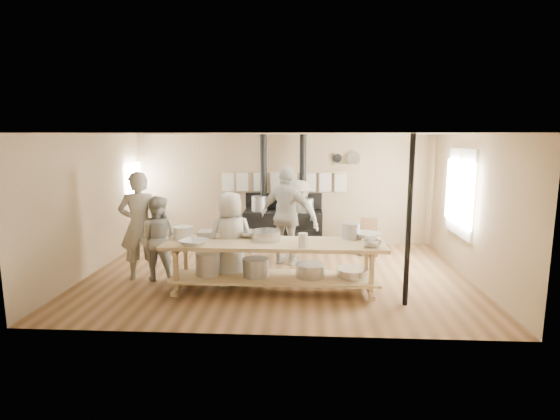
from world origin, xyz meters
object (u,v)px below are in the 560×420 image
(cook_right, at_px, (287,216))
(cook_by_window, at_px, (300,215))
(cook_far_left, at_px, (140,226))
(chair, at_px, (369,244))
(cook_center, at_px, (231,239))
(prep_table, at_px, (273,262))
(roasting_pan, at_px, (213,234))
(cook_left, at_px, (158,238))
(stove, at_px, (283,225))

(cook_right, height_order, cook_by_window, cook_right)
(cook_far_left, height_order, chair, cook_far_left)
(cook_center, bearing_deg, cook_by_window, -138.00)
(prep_table, height_order, cook_by_window, cook_by_window)
(cook_right, height_order, roasting_pan, cook_right)
(cook_right, bearing_deg, chair, -129.75)
(cook_left, relative_size, cook_center, 0.93)
(cook_right, bearing_deg, roasting_pan, 72.34)
(cook_right, bearing_deg, cook_center, 81.31)
(cook_far_left, relative_size, cook_right, 0.99)
(cook_left, bearing_deg, chair, -150.65)
(cook_far_left, relative_size, roasting_pan, 4.13)
(stove, distance_m, prep_table, 3.02)
(prep_table, bearing_deg, cook_center, 158.30)
(stove, bearing_deg, cook_far_left, -134.41)
(cook_right, bearing_deg, cook_by_window, -76.47)
(cook_left, distance_m, cook_right, 2.52)
(prep_table, height_order, cook_center, cook_center)
(chair, bearing_deg, cook_left, -150.39)
(cook_far_left, distance_m, cook_by_window, 3.61)
(stove, distance_m, cook_right, 1.47)
(cook_right, distance_m, roasting_pan, 1.79)
(cook_far_left, bearing_deg, cook_left, 167.61)
(cook_left, bearing_deg, cook_by_window, -134.31)
(chair, bearing_deg, cook_by_window, 172.03)
(prep_table, bearing_deg, cook_far_left, 167.50)
(stove, relative_size, cook_by_window, 1.64)
(stove, distance_m, cook_center, 2.84)
(cook_far_left, relative_size, cook_by_window, 1.23)
(cook_left, xyz_separation_m, chair, (4.02, 1.89, -0.53))
(cook_right, xyz_separation_m, roasting_pan, (-1.23, -1.31, -0.09))
(cook_by_window, relative_size, chair, 2.01)
(prep_table, xyz_separation_m, roasting_pan, (-1.07, 0.33, 0.38))
(cook_center, xyz_separation_m, chair, (2.66, 2.14, -0.59))
(stove, bearing_deg, prep_table, -90.04)
(prep_table, height_order, cook_far_left, cook_far_left)
(cook_far_left, height_order, cook_left, cook_far_left)
(cook_by_window, height_order, roasting_pan, cook_by_window)
(cook_left, distance_m, cook_by_window, 3.35)
(prep_table, height_order, cook_left, cook_left)
(cook_far_left, relative_size, cook_left, 1.29)
(cook_right, relative_size, roasting_pan, 4.19)
(stove, xyz_separation_m, cook_right, (0.16, -1.38, 0.47))
(cook_by_window, distance_m, roasting_pan, 2.85)
(cook_center, relative_size, chair, 2.08)
(cook_far_left, xyz_separation_m, cook_by_window, (2.83, 2.23, -0.19))
(cook_center, bearing_deg, cook_right, -147.26)
(cook_right, distance_m, chair, 2.07)
(roasting_pan, bearing_deg, stove, 68.30)
(roasting_pan, bearing_deg, cook_right, 46.79)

